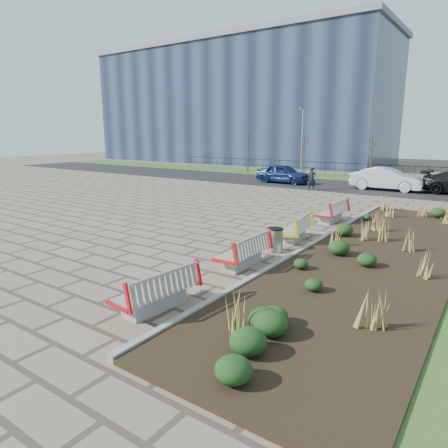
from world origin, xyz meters
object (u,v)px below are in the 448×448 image
Objects in this scene: bench_c at (293,228)px; car_blue at (284,174)px; pedestrian at (312,179)px; lamp_west at (302,143)px; bench_d at (331,211)px; car_silver at (387,179)px; bench_a at (154,289)px; litter_bin at (275,240)px; bench_b at (242,250)px.

bench_c is 0.48× the size of car_blue.
lamp_west is at bearing 94.40° from pedestrian.
car_silver is (-0.46, 12.18, 0.31)m from bench_d.
bench_d is (0.00, 11.29, 0.00)m from bench_a.
bench_c is 3.94m from bench_d.
bench_c is 0.44× the size of car_silver.
bench_c is 1.00× the size of bench_d.
bench_a is 24.43m from car_blue.
bench_c is 1.70m from litter_bin.
pedestrian is 8.83m from lamp_west.
pedestrian is at bearing -124.20° from car_blue.
car_silver is (-0.58, 17.81, 0.41)m from litter_bin.
bench_c and bench_d have the same top height.
bench_b is at bearing 95.50° from bench_a.
bench_a is at bearing -72.14° from lamp_west.
bench_a is 1.00× the size of bench_b.
car_blue is at bearing 127.15° from bench_d.
pedestrian is at bearing 105.54° from bench_b.
bench_a and bench_c have the same top height.
bench_b reaches higher than litter_bin.
car_blue is (-3.46, 2.51, -0.04)m from pedestrian.
litter_bin is at bearing -179.53° from car_silver.
litter_bin is at bearing -152.47° from car_blue.
bench_a is 0.35× the size of lamp_west.
bench_b is at bearing -97.79° from bench_c.
bench_d is 0.48× the size of car_blue.
bench_b and bench_d have the same top height.
litter_bin is at bearing -96.61° from pedestrian.
bench_c is 2.59× the size of litter_bin.
litter_bin is 24.22m from lamp_west.
bench_b is 20.97m from car_blue.
litter_bin is at bearing 86.00° from bench_b.
car_blue is at bearing 112.76° from bench_b.
bench_a and bench_d have the same top height.
pedestrian is at bearing 123.03° from car_silver.
bench_c is 17.69m from car_blue.
bench_b is 2.59× the size of litter_bin.
bench_b is 1.00× the size of bench_d.
bench_b is 0.35× the size of lamp_west.
car_silver is 9.89m from lamp_west.
bench_d is at bearing 89.54° from bench_b.
pedestrian is (-4.93, 14.83, 0.40)m from litter_bin.
bench_c is at bearing -150.42° from car_blue.
bench_d is at bearing -87.40° from pedestrian.
bench_d is 0.35× the size of lamp_west.
lamp_west reaches higher than bench_c.
car_silver is (-0.46, 23.47, 0.31)m from bench_a.
bench_b is 1.30× the size of pedestrian.
pedestrian reaches higher than bench_a.
bench_a is 29.45m from lamp_west.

